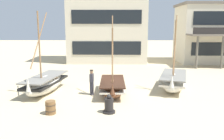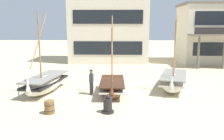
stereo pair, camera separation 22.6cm
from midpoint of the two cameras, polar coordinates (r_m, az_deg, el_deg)
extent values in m
plane|color=#CCB78E|center=(16.00, -0.46, -5.60)|extent=(120.00, 120.00, 0.00)
ellipsoid|color=brown|center=(15.58, -0.31, -4.28)|extent=(1.58, 3.98, 0.93)
cube|color=silver|center=(15.55, -0.31, -3.86)|extent=(1.59, 3.82, 0.11)
cube|color=#351E13|center=(15.48, -0.31, -2.75)|extent=(1.62, 3.90, 0.07)
cone|color=brown|center=(13.64, -0.36, -4.65)|extent=(0.31, 0.31, 0.65)
cylinder|color=olive|center=(14.69, -0.33, 2.97)|extent=(0.10, 0.10, 3.73)
cylinder|color=olive|center=(14.60, -0.33, 6.41)|extent=(0.09, 1.95, 3.55)
cube|color=olive|center=(15.79, -0.30, -2.86)|extent=(1.45, 0.18, 0.06)
ellipsoid|color=silver|center=(17.27, 14.49, -2.79)|extent=(2.86, 4.75, 1.13)
cube|color=silver|center=(17.24, 14.51, -2.33)|extent=(2.82, 4.59, 0.14)
cube|color=gray|center=(17.16, 14.57, -1.10)|extent=(2.88, 4.68, 0.08)
cone|color=silver|center=(15.07, 14.08, -2.74)|extent=(0.41, 0.41, 0.79)
cylinder|color=olive|center=(16.35, 14.74, 4.55)|extent=(0.10, 0.10, 4.10)
cylinder|color=olive|center=(16.30, 14.82, 6.20)|extent=(0.58, 1.71, 3.88)
cube|color=olive|center=(17.51, 14.61, -1.29)|extent=(1.52, 0.60, 0.06)
ellipsoid|color=silver|center=(16.64, -16.35, -3.36)|extent=(2.25, 4.78, 1.15)
cube|color=black|center=(16.61, -16.38, -2.88)|extent=(2.24, 4.60, 0.14)
cube|color=gray|center=(16.53, -16.45, -1.59)|extent=(2.28, 4.70, 0.08)
cone|color=silver|center=(14.65, -20.30, -3.41)|extent=(0.35, 0.35, 0.80)
cylinder|color=olive|center=(15.73, -17.77, 5.18)|extent=(0.10, 0.10, 4.63)
cylinder|color=olive|center=(15.69, -17.89, 7.25)|extent=(0.49, 2.55, 3.48)
cube|color=olive|center=(16.85, -15.91, -1.76)|extent=(1.44, 0.40, 0.06)
cylinder|color=#33333D|center=(15.51, -5.41, -4.49)|extent=(0.26, 0.26, 0.88)
cube|color=#383842|center=(15.34, -5.45, -1.93)|extent=(0.26, 0.38, 0.54)
sphere|color=#A87A56|center=(15.26, -5.48, -0.50)|extent=(0.22, 0.22, 0.22)
cylinder|color=#2D2823|center=(15.24, -5.49, -0.06)|extent=(0.24, 0.24, 0.05)
cylinder|color=black|center=(12.45, -1.27, -10.20)|extent=(0.67, 0.67, 0.10)
cylinder|color=black|center=(12.32, -1.28, -8.48)|extent=(0.47, 0.47, 0.69)
sphere|color=black|center=(12.19, -1.28, -6.59)|extent=(0.26, 0.26, 0.26)
cylinder|color=brown|center=(12.62, -15.35, -8.85)|extent=(0.52, 0.52, 0.70)
torus|color=black|center=(12.58, -15.39, -8.19)|extent=(0.56, 0.56, 0.03)
torus|color=black|center=(12.68, -15.32, -9.51)|extent=(0.56, 0.56, 0.03)
cube|color=beige|center=(30.28, -1.37, 12.35)|extent=(9.60, 5.95, 10.73)
cube|color=black|center=(27.38, -1.57, 5.41)|extent=(8.07, 0.06, 1.57)
cube|color=black|center=(27.28, -1.61, 12.91)|extent=(8.07, 0.06, 1.57)
cube|color=beige|center=(32.23, 24.06, 7.98)|extent=(9.37, 5.59, 6.95)
cube|color=#70665B|center=(32.32, 24.56, 14.39)|extent=(9.74, 5.81, 0.30)
cylinder|color=#666056|center=(26.32, 19.90, 4.06)|extent=(0.24, 0.24, 3.47)
cylinder|color=#666056|center=(27.31, 25.22, 3.89)|extent=(0.24, 0.24, 3.47)
camera|label=1|loc=(0.11, -90.39, -0.07)|focal=37.24mm
camera|label=2|loc=(0.11, 89.61, 0.07)|focal=37.24mm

